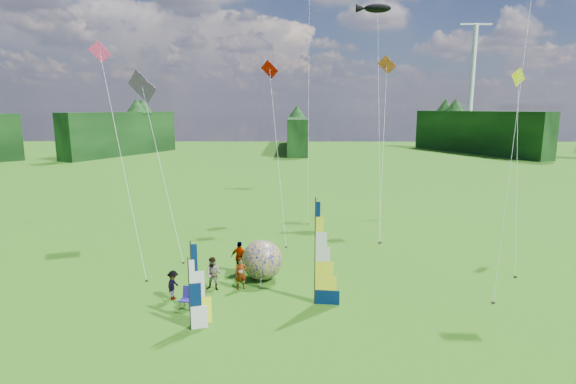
{
  "coord_description": "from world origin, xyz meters",
  "views": [
    {
      "loc": [
        -0.74,
        -16.9,
        9.44
      ],
      "look_at": [
        -1.0,
        4.0,
        5.5
      ],
      "focal_mm": 28.0,
      "sensor_mm": 36.0,
      "label": 1
    }
  ],
  "objects_px": {
    "spectator_b": "(213,274)",
    "feather_banner_main": "(315,254)",
    "spectator_a": "(241,274)",
    "kite_whale": "(379,102)",
    "spectator_d": "(240,258)",
    "side_banner_far": "(189,295)",
    "spectator_c": "(173,285)",
    "bol_inflatable": "(262,260)",
    "camp_chair": "(186,298)",
    "side_banner_left": "(192,285)"
  },
  "relations": [
    {
      "from": "spectator_b",
      "to": "feather_banner_main",
      "type": "bearing_deg",
      "value": -9.06
    },
    {
      "from": "spectator_a",
      "to": "kite_whale",
      "type": "xyz_separation_m",
      "value": [
        9.61,
        14.32,
        8.99
      ]
    },
    {
      "from": "spectator_a",
      "to": "spectator_d",
      "type": "relative_size",
      "value": 0.91
    },
    {
      "from": "side_banner_far",
      "to": "spectator_a",
      "type": "bearing_deg",
      "value": 54.58
    },
    {
      "from": "spectator_a",
      "to": "spectator_c",
      "type": "xyz_separation_m",
      "value": [
        -3.22,
        -1.34,
        -0.11
      ]
    },
    {
      "from": "bol_inflatable",
      "to": "spectator_b",
      "type": "relative_size",
      "value": 1.26
    },
    {
      "from": "spectator_b",
      "to": "camp_chair",
      "type": "xyz_separation_m",
      "value": [
        -0.9,
        -2.27,
        -0.36
      ]
    },
    {
      "from": "side_banner_far",
      "to": "spectator_d",
      "type": "relative_size",
      "value": 1.67
    },
    {
      "from": "bol_inflatable",
      "to": "camp_chair",
      "type": "relative_size",
      "value": 2.12
    },
    {
      "from": "spectator_a",
      "to": "side_banner_far",
      "type": "bearing_deg",
      "value": -128.61
    },
    {
      "from": "feather_banner_main",
      "to": "kite_whale",
      "type": "bearing_deg",
      "value": 76.48
    },
    {
      "from": "side_banner_left",
      "to": "camp_chair",
      "type": "height_order",
      "value": "side_banner_left"
    },
    {
      "from": "feather_banner_main",
      "to": "spectator_b",
      "type": "relative_size",
      "value": 2.87
    },
    {
      "from": "feather_banner_main",
      "to": "spectator_c",
      "type": "height_order",
      "value": "feather_banner_main"
    },
    {
      "from": "feather_banner_main",
      "to": "spectator_c",
      "type": "bearing_deg",
      "value": -177.33
    },
    {
      "from": "spectator_a",
      "to": "side_banner_left",
      "type": "bearing_deg",
      "value": -130.73
    },
    {
      "from": "bol_inflatable",
      "to": "spectator_a",
      "type": "bearing_deg",
      "value": -126.75
    },
    {
      "from": "spectator_d",
      "to": "camp_chair",
      "type": "distance_m",
      "value": 5.13
    },
    {
      "from": "side_banner_left",
      "to": "spectator_b",
      "type": "xyz_separation_m",
      "value": [
        0.23,
        3.85,
        -0.96
      ]
    },
    {
      "from": "side_banner_left",
      "to": "spectator_d",
      "type": "height_order",
      "value": "side_banner_left"
    },
    {
      "from": "camp_chair",
      "to": "kite_whale",
      "type": "relative_size",
      "value": 0.05
    },
    {
      "from": "side_banner_left",
      "to": "spectator_d",
      "type": "bearing_deg",
      "value": 64.38
    },
    {
      "from": "camp_chair",
      "to": "side_banner_left",
      "type": "bearing_deg",
      "value": -54.52
    },
    {
      "from": "spectator_a",
      "to": "camp_chair",
      "type": "bearing_deg",
      "value": -152.22
    },
    {
      "from": "side_banner_far",
      "to": "spectator_a",
      "type": "height_order",
      "value": "side_banner_far"
    },
    {
      "from": "bol_inflatable",
      "to": "spectator_b",
      "type": "height_order",
      "value": "bol_inflatable"
    },
    {
      "from": "spectator_b",
      "to": "spectator_c",
      "type": "relative_size",
      "value": 1.19
    },
    {
      "from": "spectator_b",
      "to": "bol_inflatable",
      "type": "bearing_deg",
      "value": 40.34
    },
    {
      "from": "feather_banner_main",
      "to": "spectator_b",
      "type": "xyz_separation_m",
      "value": [
        -5.22,
        1.65,
        -1.67
      ]
    },
    {
      "from": "spectator_a",
      "to": "spectator_b",
      "type": "height_order",
      "value": "spectator_b"
    },
    {
      "from": "spectator_b",
      "to": "camp_chair",
      "type": "height_order",
      "value": "spectator_b"
    },
    {
      "from": "side_banner_left",
      "to": "spectator_b",
      "type": "bearing_deg",
      "value": 72.95
    },
    {
      "from": "spectator_b",
      "to": "side_banner_far",
      "type": "bearing_deg",
      "value": -84.66
    },
    {
      "from": "spectator_c",
      "to": "camp_chair",
      "type": "bearing_deg",
      "value": -131.23
    },
    {
      "from": "side_banner_far",
      "to": "spectator_d",
      "type": "bearing_deg",
      "value": 63.67
    },
    {
      "from": "camp_chair",
      "to": "bol_inflatable",
      "type": "bearing_deg",
      "value": 60.93
    },
    {
      "from": "bol_inflatable",
      "to": "side_banner_far",
      "type": "bearing_deg",
      "value": -114.67
    },
    {
      "from": "feather_banner_main",
      "to": "side_banner_left",
      "type": "relative_size",
      "value": 1.38
    },
    {
      "from": "spectator_d",
      "to": "side_banner_far",
      "type": "bearing_deg",
      "value": 84.6
    },
    {
      "from": "side_banner_far",
      "to": "kite_whale",
      "type": "xyz_separation_m",
      "value": [
        11.27,
        18.79,
        8.27
      ]
    },
    {
      "from": "spectator_b",
      "to": "camp_chair",
      "type": "bearing_deg",
      "value": -103.2
    },
    {
      "from": "side_banner_far",
      "to": "bol_inflatable",
      "type": "xyz_separation_m",
      "value": [
        2.68,
        5.85,
        -0.46
      ]
    },
    {
      "from": "feather_banner_main",
      "to": "spectator_c",
      "type": "relative_size",
      "value": 3.43
    },
    {
      "from": "side_banner_left",
      "to": "kite_whale",
      "type": "bearing_deg",
      "value": 44.79
    },
    {
      "from": "side_banner_left",
      "to": "bol_inflatable",
      "type": "height_order",
      "value": "side_banner_left"
    },
    {
      "from": "side_banner_left",
      "to": "bol_inflatable",
      "type": "xyz_separation_m",
      "value": [
        2.68,
        5.36,
        -0.73
      ]
    },
    {
      "from": "side_banner_far",
      "to": "camp_chair",
      "type": "relative_size",
      "value": 2.99
    },
    {
      "from": "bol_inflatable",
      "to": "spectator_a",
      "type": "height_order",
      "value": "bol_inflatable"
    },
    {
      "from": "spectator_b",
      "to": "spectator_c",
      "type": "height_order",
      "value": "spectator_b"
    },
    {
      "from": "side_banner_left",
      "to": "camp_chair",
      "type": "bearing_deg",
      "value": 99.45
    }
  ]
}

